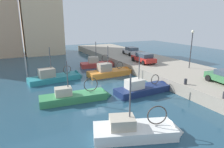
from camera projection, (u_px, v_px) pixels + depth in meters
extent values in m
plane|color=navy|center=(92.00, 89.00, 21.29)|extent=(80.00, 80.00, 0.00)
cube|color=#9E9384|center=(173.00, 72.00, 26.08)|extent=(9.00, 56.00, 1.20)
cube|color=orange|center=(109.00, 76.00, 26.40)|extent=(5.84, 2.27, 1.43)
cone|color=orange|center=(129.00, 73.00, 27.89)|extent=(0.96, 1.90, 1.87)
cube|color=#896B4C|center=(109.00, 71.00, 26.23)|extent=(5.60, 2.09, 0.08)
cube|color=gray|center=(105.00, 67.00, 25.76)|extent=(1.72, 1.26, 1.05)
cylinder|color=#4C4C51|center=(108.00, 59.00, 25.69)|extent=(0.10, 0.10, 3.38)
torus|color=#3F3833|center=(120.00, 65.00, 26.81)|extent=(1.01, 0.11, 1.01)
sphere|color=white|center=(94.00, 74.00, 26.52)|extent=(0.32, 0.32, 0.32)
cube|color=#388951|center=(74.00, 101.00, 18.10)|extent=(6.11, 2.30, 1.33)
cone|color=#388951|center=(108.00, 96.00, 19.28)|extent=(1.04, 1.67, 1.60)
cube|color=#B2A893|center=(73.00, 95.00, 17.94)|extent=(5.86, 2.13, 0.08)
cube|color=#B7AD99|center=(63.00, 92.00, 17.52)|extent=(1.53, 1.11, 0.77)
cylinder|color=#4C4C51|center=(67.00, 79.00, 17.36)|extent=(0.10, 0.10, 3.19)
torus|color=#3F3833|center=(91.00, 84.00, 18.32)|extent=(1.36, 0.20, 1.36)
sphere|color=white|center=(52.00, 98.00, 18.29)|extent=(0.32, 0.32, 0.32)
cube|color=navy|center=(142.00, 93.00, 20.07)|extent=(5.83, 2.15, 1.33)
cone|color=navy|center=(166.00, 88.00, 21.56)|extent=(0.96, 1.78, 1.75)
cube|color=#9E7A51|center=(142.00, 87.00, 19.91)|extent=(5.59, 1.99, 0.08)
cube|color=beige|center=(134.00, 84.00, 19.32)|extent=(1.69, 1.31, 0.94)
cylinder|color=#4C4C51|center=(139.00, 73.00, 19.26)|extent=(0.10, 0.10, 3.17)
torus|color=#3F3833|center=(155.00, 79.00, 20.48)|extent=(1.05, 0.12, 1.05)
sphere|color=white|center=(122.00, 91.00, 20.12)|extent=(0.32, 0.32, 0.32)
cube|color=teal|center=(55.00, 81.00, 24.10)|extent=(6.26, 2.77, 1.25)
cone|color=teal|center=(80.00, 77.00, 25.88)|extent=(1.11, 1.97, 1.88)
cube|color=#B2A893|center=(54.00, 76.00, 23.95)|extent=(6.00, 2.58, 0.08)
cube|color=gray|center=(47.00, 73.00, 23.35)|extent=(1.94, 1.47, 1.05)
cylinder|color=#4C4C51|center=(50.00, 62.00, 23.31)|extent=(0.10, 0.10, 3.60)
torus|color=#3F3833|center=(67.00, 70.00, 24.68)|extent=(1.05, 0.20, 1.04)
sphere|color=white|center=(37.00, 79.00, 24.02)|extent=(0.32, 0.32, 0.32)
cube|color=white|center=(134.00, 136.00, 12.57)|extent=(5.53, 3.59, 1.39)
cone|color=white|center=(177.00, 133.00, 12.92)|extent=(1.44, 1.98, 1.78)
cube|color=#9E7A51|center=(134.00, 127.00, 12.41)|extent=(5.29, 3.37, 0.08)
cube|color=#B7AD99|center=(122.00, 122.00, 12.21)|extent=(1.88, 1.70, 0.73)
cylinder|color=#4C4C51|center=(130.00, 102.00, 11.90)|extent=(0.10, 0.10, 3.53)
torus|color=#3F3833|center=(157.00, 115.00, 12.38)|extent=(1.26, 0.51, 1.31)
sphere|color=white|center=(108.00, 126.00, 13.38)|extent=(0.32, 0.32, 0.32)
cube|color=#BC3833|center=(97.00, 67.00, 31.44)|extent=(5.29, 2.66, 1.38)
cone|color=#BC3833|center=(114.00, 65.00, 32.29)|extent=(1.15, 1.83, 1.71)
cube|color=#896B4C|center=(97.00, 63.00, 31.28)|extent=(5.07, 2.47, 0.08)
cube|color=#B7AD99|center=(93.00, 60.00, 30.98)|extent=(1.65, 1.32, 0.99)
cylinder|color=#4C4C51|center=(96.00, 52.00, 30.81)|extent=(0.10, 0.10, 3.36)
torus|color=#3F3833|center=(105.00, 58.00, 31.52)|extent=(1.14, 0.25, 1.14)
sphere|color=white|center=(86.00, 65.00, 31.91)|extent=(0.32, 0.32, 0.32)
cylinder|color=black|center=(208.00, 78.00, 19.89)|extent=(0.29, 0.66, 0.64)
cylinder|color=black|center=(221.00, 76.00, 20.46)|extent=(0.29, 0.66, 0.64)
cube|color=red|center=(143.00, 59.00, 28.63)|extent=(2.05, 4.36, 0.59)
cube|color=#384756|center=(144.00, 55.00, 28.29)|extent=(1.72, 2.48, 0.55)
cylinder|color=black|center=(133.00, 59.00, 29.64)|extent=(0.26, 0.65, 0.64)
cylinder|color=black|center=(143.00, 58.00, 30.32)|extent=(0.26, 0.65, 0.64)
cylinder|color=black|center=(143.00, 63.00, 27.07)|extent=(0.26, 0.65, 0.64)
cylinder|color=black|center=(154.00, 62.00, 27.75)|extent=(0.26, 0.65, 0.64)
cube|color=#B7B7BC|center=(131.00, 52.00, 35.15)|extent=(2.20, 3.97, 0.59)
cube|color=#384756|center=(132.00, 49.00, 34.83)|extent=(1.82, 2.28, 0.52)
cylinder|color=black|center=(124.00, 52.00, 36.07)|extent=(0.28, 0.66, 0.64)
cylinder|color=black|center=(132.00, 52.00, 36.70)|extent=(0.28, 0.66, 0.64)
cylinder|color=black|center=(130.00, 54.00, 33.74)|extent=(0.28, 0.66, 0.64)
cylinder|color=black|center=(139.00, 54.00, 34.36)|extent=(0.28, 0.66, 0.64)
cylinder|color=#2D2D33|center=(186.00, 82.00, 18.89)|extent=(0.28, 0.28, 0.55)
cylinder|color=#38383D|center=(191.00, 51.00, 24.89)|extent=(0.12, 0.12, 4.50)
sphere|color=#F2EACC|center=(193.00, 32.00, 24.26)|extent=(0.36, 0.36, 0.36)
cube|color=beige|center=(40.00, 11.00, 42.41)|extent=(7.86, 8.62, 18.10)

